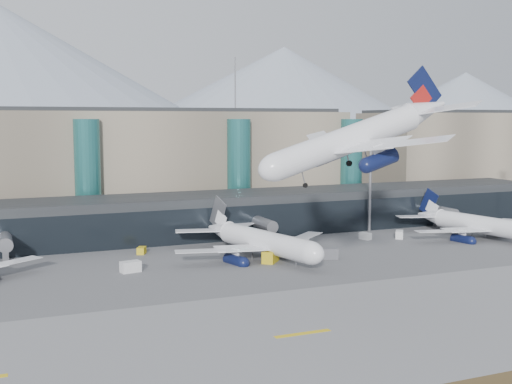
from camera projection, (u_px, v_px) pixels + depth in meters
ground at (371, 290)px, 105.10m from camera, size 900.00×900.00×0.00m
runway_strip at (428, 316)px, 91.32m from camera, size 400.00×40.00×0.04m
runway_markings at (428, 316)px, 91.31m from camera, size 128.00×1.00×0.02m
concourse at (244, 213)px, 157.59m from camera, size 170.00×27.00×10.00m
terminal_main at (117, 165)px, 176.62m from camera, size 130.00×30.00×31.00m
terminal_east at (465, 156)px, 221.98m from camera, size 70.00×30.00×31.00m
teal_towers at (167, 173)px, 165.87m from camera, size 116.40×19.40×46.00m
mountain_ridge at (100, 94)px, 455.19m from camera, size 910.00×400.00×110.00m
lightmast_mid at (370, 174)px, 158.93m from camera, size 3.00×1.20×25.60m
hero_jet at (365, 129)px, 94.09m from camera, size 34.50×35.13×11.33m
jet_parked_mid at (254, 233)px, 131.21m from camera, size 37.71×39.02×12.53m
jet_parked_right at (470, 218)px, 152.62m from camera, size 36.16×36.79×11.86m
veh_a at (131, 267)px, 117.56m from camera, size 3.90×2.68×2.01m
veh_b at (142, 250)px, 133.54m from camera, size 2.48×2.93×1.45m
veh_c at (328, 254)px, 128.65m from camera, size 4.39×3.15×2.20m
veh_d at (399, 234)px, 151.06m from camera, size 3.26×3.58×1.82m
veh_g at (365, 236)px, 149.63m from camera, size 2.49×3.06×1.55m
veh_h at (270, 256)px, 125.68m from camera, size 4.59×4.80×2.41m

